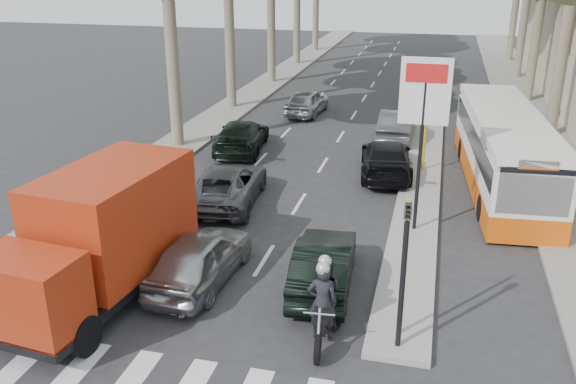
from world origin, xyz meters
name	(u,v)px	position (x,y,z in m)	size (l,w,h in m)	color
ground	(276,299)	(0.00, 0.00, 0.00)	(120.00, 120.00, 0.00)	#28282B
sidewalk_right	(523,104)	(8.60, 25.00, 0.06)	(3.20, 70.00, 0.12)	gray
median_left	(270,82)	(-8.00, 28.00, 0.06)	(2.40, 64.00, 0.12)	gray
traffic_island	(422,171)	(3.25, 11.00, 0.08)	(1.50, 26.00, 0.16)	gray
billboard	(423,121)	(3.25, 5.00, 3.70)	(1.50, 12.10, 5.60)	yellow
traffic_light_island	(405,252)	(3.25, -1.50, 2.49)	(0.16, 0.41, 3.60)	black
silver_hatchback	(200,258)	(-2.22, 0.37, 0.73)	(1.72, 4.27, 1.46)	#A2A5AA
dark_hatchback	(324,264)	(1.08, 0.92, 0.69)	(1.47, 4.21, 1.39)	black
queue_car_a	(227,184)	(-3.45, 6.00, 0.69)	(2.29, 4.96, 1.38)	#505258
queue_car_b	(386,158)	(1.80, 10.38, 0.71)	(1.99, 4.91, 1.42)	black
queue_car_c	(307,102)	(-3.50, 19.54, 0.72)	(1.70, 4.22, 1.44)	#A9ABB1
queue_car_d	(397,125)	(1.80, 15.63, 0.74)	(1.56, 4.48, 1.48)	#505458
queue_car_e	(241,136)	(-4.88, 12.04, 0.71)	(1.99, 4.89, 1.42)	black
red_truck	(102,235)	(-4.31, -0.91, 1.76)	(2.97, 6.45, 3.33)	black
city_bus	(503,148)	(6.20, 10.17, 1.53)	(3.29, 11.19, 2.91)	#DB520C
motorcycle	(323,300)	(1.48, -1.25, 0.92)	(0.91, 2.38, 2.03)	black
pedestrian_near	(546,183)	(7.51, 8.05, 1.01)	(1.04, 0.51, 1.78)	#473652
pedestrian_far	(539,184)	(7.22, 7.64, 1.09)	(1.26, 0.56, 1.95)	brown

